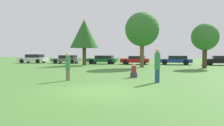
{
  "coord_description": "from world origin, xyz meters",
  "views": [
    {
      "loc": [
        3.06,
        -10.11,
        1.75
      ],
      "look_at": [
        -0.15,
        3.6,
        1.08
      ],
      "focal_mm": 37.83,
      "sensor_mm": 36.0,
      "label": 1
    }
  ],
  "objects": [
    {
      "name": "tree_1",
      "position": [
        0.29,
        16.55,
        4.26
      ],
      "size": [
        3.84,
        3.84,
        6.21
      ],
      "color": "brown",
      "rests_on": "ground"
    },
    {
      "name": "parked_car_black",
      "position": [
        9.79,
        23.2,
        0.66
      ],
      "size": [
        3.92,
        1.9,
        1.25
      ],
      "rotation": [
        0.0,
        0.0,
        3.13
      ],
      "color": "black",
      "rests_on": "ground"
    },
    {
      "name": "tree_2",
      "position": [
        6.96,
        16.63,
        3.3
      ],
      "size": [
        2.88,
        2.88,
        4.79
      ],
      "color": "#473323",
      "rests_on": "ground"
    },
    {
      "name": "parked_car_white",
      "position": [
        -17.64,
        23.44,
        0.71
      ],
      "size": [
        4.57,
        2.03,
        1.36
      ],
      "rotation": [
        0.0,
        0.0,
        3.13
      ],
      "color": "silver",
      "rests_on": "ground"
    },
    {
      "name": "bystander_sitting",
      "position": [
        0.85,
        5.89,
        0.4
      ],
      "size": [
        0.45,
        0.38,
        1.0
      ],
      "color": "#3F3F47",
      "rests_on": "ground"
    },
    {
      "name": "frisbee",
      "position": [
        -0.98,
        3.56,
        2.12
      ],
      "size": [
        0.24,
        0.23,
        0.07
      ],
      "color": "#19B2D8"
    },
    {
      "name": "parked_car_green",
      "position": [
        -6.14,
        23.19,
        0.66
      ],
      "size": [
        4.52,
        2.05,
        1.22
      ],
      "rotation": [
        0.0,
        0.0,
        3.13
      ],
      "color": "#196633",
      "rests_on": "ground"
    },
    {
      "name": "person_catcher",
      "position": [
        2.52,
        3.51,
        0.98
      ],
      "size": [
        0.32,
        0.32,
        1.91
      ],
      "rotation": [
        0.0,
        0.0,
        -3.09
      ],
      "color": "navy",
      "rests_on": "ground"
    },
    {
      "name": "parked_car_red",
      "position": [
        -1.29,
        22.98,
        0.63
      ],
      "size": [
        4.01,
        2.07,
        1.18
      ],
      "rotation": [
        0.0,
        0.0,
        3.13
      ],
      "color": "red",
      "rests_on": "ground"
    },
    {
      "name": "parked_car_blue",
      "position": [
        4.23,
        23.35,
        0.66
      ],
      "size": [
        4.47,
        2.03,
        1.23
      ],
      "rotation": [
        0.0,
        0.0,
        3.13
      ],
      "color": "#1E389E",
      "rests_on": "ground"
    },
    {
      "name": "person_thrower",
      "position": [
        -2.82,
        3.22,
        0.89
      ],
      "size": [
        0.3,
        0.3,
        1.71
      ],
      "rotation": [
        0.0,
        0.0,
        0.06
      ],
      "color": "#726651",
      "rests_on": "ground"
    },
    {
      "name": "parked_car_grey",
      "position": [
        -11.95,
        23.43,
        0.65
      ],
      "size": [
        4.39,
        1.98,
        1.24
      ],
      "rotation": [
        0.0,
        0.0,
        3.13
      ],
      "color": "slate",
      "rests_on": "ground"
    },
    {
      "name": "tree_0",
      "position": [
        -7.51,
        19.1,
        4.09
      ],
      "size": [
        3.68,
        3.68,
        5.96
      ],
      "color": "brown",
      "rests_on": "ground"
    },
    {
      "name": "ground_plane",
      "position": [
        0.0,
        0.0,
        0.0
      ],
      "size": [
        120.0,
        120.0,
        0.0
      ],
      "primitive_type": "plane",
      "color": "#477A33"
    }
  ]
}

